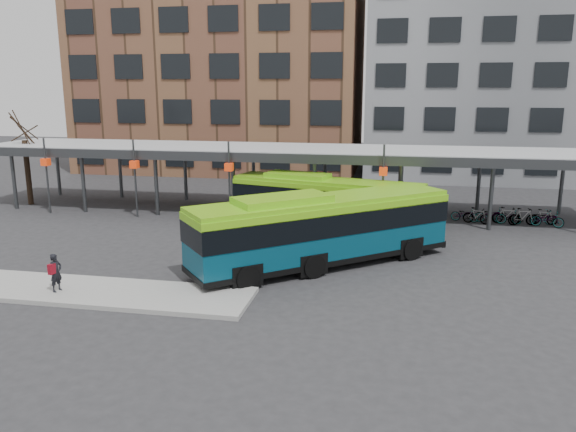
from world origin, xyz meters
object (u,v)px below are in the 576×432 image
object	(u,v)px
tree	(28,169)
bus_rear	(326,200)
pedestrian	(56,272)
bus_front	(322,228)

from	to	relation	value
tree	bus_rear	world-z (taller)	tree
tree	pedestrian	xyz separation A→B (m)	(11.90, -15.40, -1.49)
pedestrian	bus_rear	bearing A→B (deg)	-20.97
bus_front	pedestrian	size ratio (longest dim) A/B	7.48
bus_rear	pedestrian	xyz separation A→B (m)	(-8.91, -12.80, -0.64)
tree	bus_front	bearing A→B (deg)	-24.41
tree	pedestrian	size ratio (longest dim) A/B	3.73
tree	bus_front	world-z (taller)	tree
bus_front	bus_rear	xyz separation A→B (m)	(-0.72, 7.18, -0.19)
pedestrian	bus_front	bearing A→B (deg)	-45.84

